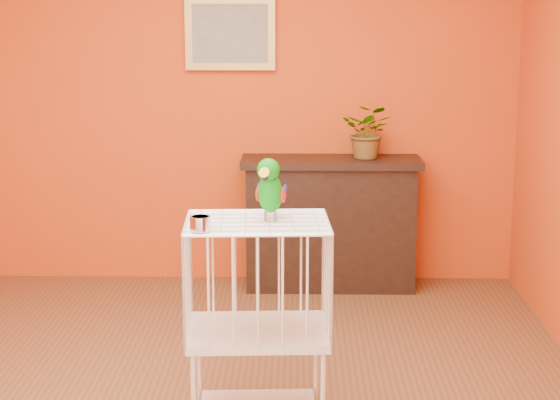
{
  "coord_description": "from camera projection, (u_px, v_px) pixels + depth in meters",
  "views": [
    {
      "loc": [
        0.47,
        -4.29,
        1.94
      ],
      "look_at": [
        0.39,
        -0.2,
        1.09
      ],
      "focal_mm": 60.0,
      "sensor_mm": 36.0,
      "label": 1
    }
  ],
  "objects": [
    {
      "name": "room_shell",
      "position": [
        196.0,
        85.0,
        4.28
      ],
      "size": [
        4.5,
        4.5,
        4.5
      ],
      "color": "#D34213",
      "rests_on": "ground"
    },
    {
      "name": "console_cabinet",
      "position": [
        330.0,
        223.0,
        6.48
      ],
      "size": [
        1.23,
        0.44,
        0.91
      ],
      "color": "black",
      "rests_on": "ground"
    },
    {
      "name": "potted_plant",
      "position": [
        368.0,
        137.0,
        6.38
      ],
      "size": [
        0.44,
        0.46,
        0.29
      ],
      "primitive_type": "imported",
      "rotation": [
        0.0,
        0.0,
        -0.34
      ],
      "color": "#26722D",
      "rests_on": "console_cabinet"
    },
    {
      "name": "framed_picture",
      "position": [
        230.0,
        33.0,
        6.41
      ],
      "size": [
        0.62,
        0.04,
        0.5
      ],
      "color": "#C19545",
      "rests_on": "room_shell"
    },
    {
      "name": "birdcage",
      "position": [
        258.0,
        322.0,
        4.3
      ],
      "size": [
        0.66,
        0.52,
        0.99
      ],
      "rotation": [
        0.0,
        0.0,
        0.05
      ],
      "color": "silver",
      "rests_on": "ground"
    },
    {
      "name": "feed_cup",
      "position": [
        200.0,
        224.0,
        4.01
      ],
      "size": [
        0.09,
        0.09,
        0.06
      ],
      "primitive_type": "cylinder",
      "color": "silver",
      "rests_on": "birdcage"
    },
    {
      "name": "parrot",
      "position": [
        270.0,
        188.0,
        4.2
      ],
      "size": [
        0.15,
        0.26,
        0.29
      ],
      "rotation": [
        0.0,
        0.0,
        -0.23
      ],
      "color": "#59544C",
      "rests_on": "birdcage"
    }
  ]
}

